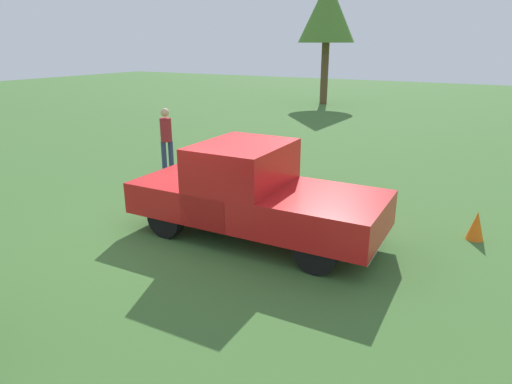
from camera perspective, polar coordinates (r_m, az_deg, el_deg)
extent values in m
plane|color=#3D662D|center=(8.79, -5.81, -5.29)|extent=(80.00, 80.00, 0.00)
cylinder|color=black|center=(8.63, 11.47, -3.39)|extent=(0.73, 0.22, 0.73)
cylinder|color=black|center=(7.23, 7.67, -7.57)|extent=(0.73, 0.22, 0.73)
cylinder|color=black|center=(9.85, -5.58, -0.35)|extent=(0.73, 0.22, 0.73)
cylinder|color=black|center=(8.65, -11.44, -3.33)|extent=(0.73, 0.22, 0.73)
cube|color=red|center=(7.82, 9.22, -2.90)|extent=(1.94, 1.94, 0.64)
cube|color=red|center=(8.36, -1.72, 1.49)|extent=(1.56, 1.94, 1.40)
cube|color=slate|center=(8.25, -1.74, 4.42)|extent=(1.33, 1.78, 0.48)
cube|color=red|center=(8.97, -6.94, -0.14)|extent=(2.32, 1.95, 0.60)
cube|color=silver|center=(7.71, 15.37, -5.77)|extent=(0.16, 1.83, 0.16)
cylinder|color=navy|center=(13.12, -11.62, 4.43)|extent=(0.14, 0.14, 0.88)
cylinder|color=navy|center=(13.16, -10.76, 4.52)|extent=(0.14, 0.14, 0.88)
cylinder|color=maroon|center=(12.98, -11.40, 7.77)|extent=(0.45, 0.45, 0.66)
sphere|color=#D8AD84|center=(12.90, -11.53, 9.90)|extent=(0.24, 0.24, 0.24)
cylinder|color=brown|center=(28.30, 8.70, 14.65)|extent=(0.45, 0.45, 3.59)
cone|color=#4C7A2D|center=(28.31, 9.07, 21.83)|extent=(3.32, 3.32, 3.51)
cone|color=orange|center=(9.35, 26.23, -3.87)|extent=(0.32, 0.32, 0.55)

